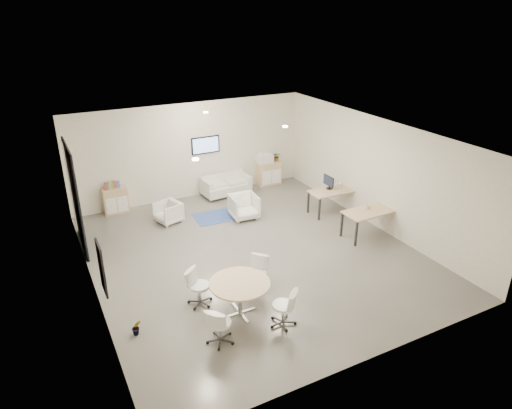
{
  "coord_description": "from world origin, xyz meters",
  "views": [
    {
      "loc": [
        -4.76,
        -9.41,
        6.07
      ],
      "look_at": [
        0.31,
        0.4,
        1.2
      ],
      "focal_mm": 32.0,
      "sensor_mm": 36.0,
      "label": 1
    }
  ],
  "objects": [
    {
      "name": "sideboard_right",
      "position": [
        2.83,
        4.26,
        0.43
      ],
      "size": [
        0.86,
        0.42,
        0.86
      ],
      "color": "#D9B682",
      "rests_on": "room_shell"
    },
    {
      "name": "loveseat",
      "position": [
        1.02,
        4.1,
        0.32
      ],
      "size": [
        1.66,
        0.93,
        0.6
      ],
      "rotation": [
        0.0,
        0.0,
        0.08
      ],
      "color": "silver",
      "rests_on": "room_shell"
    },
    {
      "name": "meeting_chairs",
      "position": [
        -1.4,
        -2.16,
        0.41
      ],
      "size": [
        2.26,
        2.26,
        0.82
      ],
      "color": "white",
      "rests_on": "room_shell"
    },
    {
      "name": "armchair_right",
      "position": [
        0.77,
        2.1,
        0.41
      ],
      "size": [
        0.86,
        0.81,
        0.82
      ],
      "primitive_type": "imported",
      "rotation": [
        0.0,
        0.0,
        -0.08
      ],
      "color": "silver",
      "rests_on": "room_shell"
    },
    {
      "name": "printer",
      "position": [
        2.64,
        4.27,
        1.04
      ],
      "size": [
        0.55,
        0.47,
        0.37
      ],
      "rotation": [
        0.0,
        0.0,
        0.07
      ],
      "color": "white",
      "rests_on": "sideboard_right"
    },
    {
      "name": "sideboard_left",
      "position": [
        -2.65,
        4.28,
        0.42
      ],
      "size": [
        0.74,
        0.39,
        0.83
      ],
      "color": "#D9B682",
      "rests_on": "room_shell"
    },
    {
      "name": "desk_front",
      "position": [
        3.39,
        -0.59,
        0.71
      ],
      "size": [
        1.53,
        0.8,
        0.79
      ],
      "rotation": [
        0.0,
        0.0,
        0.03
      ],
      "color": "#D9B682",
      "rests_on": "room_shell"
    },
    {
      "name": "glass_door",
      "position": [
        -3.95,
        2.51,
        1.5
      ],
      "size": [
        0.09,
        1.9,
        2.85
      ],
      "color": "black",
      "rests_on": "room_shell"
    },
    {
      "name": "plant_floor",
      "position": [
        -3.52,
        -1.82,
        0.08
      ],
      "size": [
        0.22,
        0.36,
        0.15
      ],
      "primitive_type": "imported",
      "rotation": [
        0.0,
        0.0,
        -0.1
      ],
      "color": "#3F7F3F",
      "rests_on": "room_shell"
    },
    {
      "name": "cup",
      "position": [
        3.39,
        -0.46,
        0.84
      ],
      "size": [
        0.14,
        0.12,
        0.11
      ],
      "primitive_type": "imported",
      "rotation": [
        0.0,
        0.0,
        -0.31
      ],
      "color": "white",
      "rests_on": "desk_front"
    },
    {
      "name": "ceiling_spots",
      "position": [
        -0.2,
        0.83,
        3.18
      ],
      "size": [
        3.14,
        4.14,
        0.03
      ],
      "color": "#FFEAC6",
      "rests_on": "room_shell"
    },
    {
      "name": "plant_cabinet",
      "position": [
        3.15,
        4.27,
        0.99
      ],
      "size": [
        0.35,
        0.38,
        0.25
      ],
      "primitive_type": "imported",
      "rotation": [
        0.0,
        0.0,
        -0.26
      ],
      "color": "#3F7F3F",
      "rests_on": "sideboard_right"
    },
    {
      "name": "room_shell",
      "position": [
        0.0,
        0.0,
        1.6
      ],
      "size": [
        9.6,
        10.6,
        4.8
      ],
      "color": "#5A5752",
      "rests_on": "ground"
    },
    {
      "name": "armchair_left",
      "position": [
        -1.4,
        2.88,
        0.35
      ],
      "size": [
        0.81,
        0.84,
        0.71
      ],
      "primitive_type": "imported",
      "rotation": [
        0.0,
        0.0,
        -1.28
      ],
      "color": "silver",
      "rests_on": "room_shell"
    },
    {
      "name": "desk_rear",
      "position": [
        3.4,
        1.21,
        0.67
      ],
      "size": [
        1.45,
        0.75,
        0.74
      ],
      "rotation": [
        0.0,
        0.0,
        -0.03
      ],
      "color": "#D9B682",
      "rests_on": "room_shell"
    },
    {
      "name": "round_table",
      "position": [
        -1.4,
        -2.16,
        0.7
      ],
      "size": [
        1.28,
        1.28,
        0.78
      ],
      "color": "#D9B682",
      "rests_on": "room_shell"
    },
    {
      "name": "books",
      "position": [
        -2.69,
        4.28,
        0.94
      ],
      "size": [
        0.43,
        0.14,
        0.22
      ],
      "color": "red",
      "rests_on": "sideboard_left"
    },
    {
      "name": "artwork",
      "position": [
        -3.97,
        -1.6,
        1.55
      ],
      "size": [
        0.05,
        0.54,
        1.04
      ],
      "color": "black",
      "rests_on": "room_shell"
    },
    {
      "name": "wall_tv",
      "position": [
        0.5,
        4.46,
        1.75
      ],
      "size": [
        0.98,
        0.06,
        0.58
      ],
      "color": "black",
      "rests_on": "room_shell"
    },
    {
      "name": "monitor",
      "position": [
        3.36,
        1.36,
        0.98
      ],
      "size": [
        0.2,
        0.5,
        0.44
      ],
      "color": "black",
      "rests_on": "desk_rear"
    },
    {
      "name": "blue_rug",
      "position": [
        0.09,
        2.55,
        0.01
      ],
      "size": [
        1.51,
        1.05,
        0.01
      ],
      "primitive_type": "cube",
      "rotation": [
        0.0,
        0.0,
        -0.05
      ],
      "color": "navy",
      "rests_on": "room_shell"
    }
  ]
}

